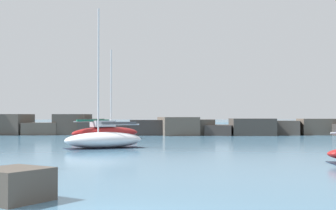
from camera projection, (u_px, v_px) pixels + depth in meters
open_sea_beyond at (174, 125)px, 118.39m from camera, size 400.00×116.00×0.01m
breakwater_jetty at (161, 127)px, 58.54m from camera, size 68.12×7.30×2.60m
sailboat_moored_1 at (104, 140)px, 34.27m from camera, size 6.21×4.66×10.26m
sailboat_moored_5 at (106, 132)px, 47.36m from camera, size 7.18×7.02×9.17m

